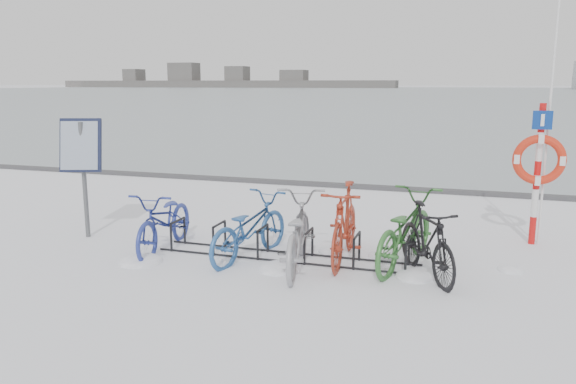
{
  "coord_description": "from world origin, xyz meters",
  "views": [
    {
      "loc": [
        2.5,
        -7.69,
        2.6
      ],
      "look_at": [
        -0.15,
        0.6,
        0.89
      ],
      "focal_mm": 35.0,
      "sensor_mm": 36.0,
      "label": 1
    }
  ],
  "objects": [
    {
      "name": "bike_1",
      "position": [
        -0.53,
        -0.12,
        0.5
      ],
      "size": [
        1.09,
        1.99,
        0.99
      ],
      "primitive_type": "imported",
      "rotation": [
        0.0,
        0.0,
        2.9
      ],
      "color": "#285592",
      "rests_on": "ground"
    },
    {
      "name": "bike_0",
      "position": [
        -1.93,
        -0.15,
        0.5
      ],
      "size": [
        0.87,
        1.98,
        1.01
      ],
      "primitive_type": "imported",
      "rotation": [
        0.0,
        0.0,
        0.11
      ],
      "color": "navy",
      "rests_on": "ground"
    },
    {
      "name": "bike_2",
      "position": [
        0.28,
        -0.34,
        0.54
      ],
      "size": [
        1.07,
        2.15,
        1.08
      ],
      "primitive_type": "imported",
      "rotation": [
        0.0,
        0.0,
        3.32
      ],
      "color": "#929399",
      "rests_on": "ground"
    },
    {
      "name": "bike_rack",
      "position": [
        0.0,
        0.0,
        0.18
      ],
      "size": [
        4.0,
        0.48,
        0.46
      ],
      "color": "black",
      "rests_on": "ground"
    },
    {
      "name": "bike_4",
      "position": [
        1.72,
        0.24,
        0.55
      ],
      "size": [
        1.2,
        2.21,
        1.1
      ],
      "primitive_type": "imported",
      "rotation": [
        0.0,
        0.0,
        2.91
      ],
      "color": "#316A2E",
      "rests_on": "ground"
    },
    {
      "name": "ice_sheet",
      "position": [
        0.0,
        155.0,
        0.01
      ],
      "size": [
        400.0,
        298.0,
        0.02
      ],
      "primitive_type": "cube",
      "color": "#98A4AB",
      "rests_on": "ground"
    },
    {
      "name": "bike_3",
      "position": [
        0.86,
        0.18,
        0.59
      ],
      "size": [
        0.64,
        1.98,
        1.18
      ],
      "primitive_type": "imported",
      "rotation": [
        0.0,
        0.0,
        0.04
      ],
      "color": "#9C2E1C",
      "rests_on": "ground"
    },
    {
      "name": "info_board",
      "position": [
        -3.58,
        0.07,
        1.45
      ],
      "size": [
        0.72,
        0.45,
        2.02
      ],
      "rotation": [
        0.0,
        0.0,
        0.33
      ],
      "color": "#595B5E",
      "rests_on": "ground"
    },
    {
      "name": "bike_5",
      "position": [
        2.07,
        -0.16,
        0.51
      ],
      "size": [
        1.24,
        1.73,
        1.03
      ],
      "primitive_type": "imported",
      "rotation": [
        0.0,
        0.0,
        0.5
      ],
      "color": "black",
      "rests_on": "ground"
    },
    {
      "name": "snow_drifts",
      "position": [
        0.09,
        -0.26,
        0.0
      ],
      "size": [
        5.66,
        1.92,
        0.22
      ],
      "color": "white",
      "rests_on": "ground"
    },
    {
      "name": "ground",
      "position": [
        0.0,
        0.0,
        0.0
      ],
      "size": [
        900.0,
        900.0,
        0.0
      ],
      "primitive_type": "plane",
      "color": "white",
      "rests_on": "ground"
    },
    {
      "name": "quay_edge",
      "position": [
        0.0,
        5.9,
        0.05
      ],
      "size": [
        400.0,
        0.25,
        0.1
      ],
      "primitive_type": "cube",
      "color": "#3F3F42",
      "rests_on": "ground"
    },
    {
      "name": "shoreline",
      "position": [
        -122.02,
        260.0,
        2.79
      ],
      "size": [
        180.0,
        12.0,
        9.5
      ],
      "color": "#494949",
      "rests_on": "ground"
    },
    {
      "name": "lifebuoy_station",
      "position": [
        3.61,
        1.89,
        1.39
      ],
      "size": [
        0.8,
        0.23,
        4.14
      ],
      "color": "red",
      "rests_on": "ground"
    }
  ]
}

